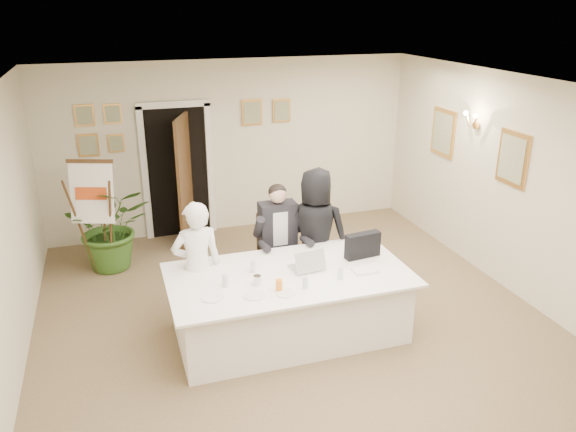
# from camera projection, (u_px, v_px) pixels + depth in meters

# --- Properties ---
(floor) EXTENTS (7.00, 7.00, 0.00)m
(floor) POSITION_uv_depth(u_px,v_px,m) (301.00, 333.00, 6.55)
(floor) COLOR brown
(floor) RESTS_ON ground
(ceiling) EXTENTS (6.00, 7.00, 0.02)m
(ceiling) POSITION_uv_depth(u_px,v_px,m) (304.00, 90.00, 5.55)
(ceiling) COLOR white
(ceiling) RESTS_ON wall_back
(wall_back) EXTENTS (6.00, 0.10, 2.80)m
(wall_back) POSITION_uv_depth(u_px,v_px,m) (232.00, 147.00, 9.16)
(wall_back) COLOR beige
(wall_back) RESTS_ON floor
(wall_right) EXTENTS (0.10, 7.00, 2.80)m
(wall_right) POSITION_uv_depth(u_px,v_px,m) (532.00, 194.00, 6.92)
(wall_right) COLOR beige
(wall_right) RESTS_ON floor
(doorway) EXTENTS (1.14, 0.86, 2.20)m
(doorway) POSITION_uv_depth(u_px,v_px,m) (180.00, 176.00, 8.88)
(doorway) COLOR black
(doorway) RESTS_ON floor
(pictures_back_wall) EXTENTS (3.40, 0.06, 0.80)m
(pictures_back_wall) POSITION_uv_depth(u_px,v_px,m) (181.00, 123.00, 8.74)
(pictures_back_wall) COLOR gold
(pictures_back_wall) RESTS_ON wall_back
(pictures_right_wall) EXTENTS (0.06, 2.20, 0.80)m
(pictures_right_wall) POSITION_uv_depth(u_px,v_px,m) (474.00, 145.00, 7.85)
(pictures_right_wall) COLOR gold
(pictures_right_wall) RESTS_ON wall_right
(wall_sconce) EXTENTS (0.20, 0.30, 0.24)m
(wall_sconce) POSITION_uv_depth(u_px,v_px,m) (473.00, 120.00, 7.70)
(wall_sconce) COLOR gold
(wall_sconce) RESTS_ON wall_right
(conference_table) EXTENTS (2.70, 1.44, 0.78)m
(conference_table) POSITION_uv_depth(u_px,v_px,m) (289.00, 303.00, 6.41)
(conference_table) COLOR white
(conference_table) RESTS_ON floor
(seated_man) EXTENTS (0.79, 0.82, 1.50)m
(seated_man) POSITION_uv_depth(u_px,v_px,m) (279.00, 239.00, 7.25)
(seated_man) COLOR black
(seated_man) RESTS_ON floor
(flip_chart) EXTENTS (0.60, 0.45, 1.66)m
(flip_chart) POSITION_uv_depth(u_px,v_px,m) (98.00, 224.00, 7.67)
(flip_chart) COLOR #362311
(flip_chart) RESTS_ON floor
(standing_man) EXTENTS (0.59, 0.40, 1.58)m
(standing_man) POSITION_uv_depth(u_px,v_px,m) (198.00, 267.00, 6.40)
(standing_man) COLOR white
(standing_man) RESTS_ON floor
(standing_woman) EXTENTS (0.99, 0.87, 1.70)m
(standing_woman) POSITION_uv_depth(u_px,v_px,m) (316.00, 233.00, 7.19)
(standing_woman) COLOR black
(standing_woman) RESTS_ON floor
(potted_palm) EXTENTS (1.18, 1.04, 1.26)m
(potted_palm) POSITION_uv_depth(u_px,v_px,m) (111.00, 227.00, 7.97)
(potted_palm) COLOR #315B1E
(potted_palm) RESTS_ON floor
(laptop) EXTENTS (0.41, 0.42, 0.28)m
(laptop) POSITION_uv_depth(u_px,v_px,m) (307.00, 257.00, 6.36)
(laptop) COLOR #B7BABC
(laptop) RESTS_ON conference_table
(laptop_bag) EXTENTS (0.44, 0.17, 0.30)m
(laptop_bag) POSITION_uv_depth(u_px,v_px,m) (363.00, 245.00, 6.63)
(laptop_bag) COLOR black
(laptop_bag) RESTS_ON conference_table
(paper_stack) EXTENTS (0.29, 0.21, 0.03)m
(paper_stack) POSITION_uv_depth(u_px,v_px,m) (365.00, 270.00, 6.33)
(paper_stack) COLOR white
(paper_stack) RESTS_ON conference_table
(plate_left) EXTENTS (0.30, 0.30, 0.01)m
(plate_left) POSITION_uv_depth(u_px,v_px,m) (213.00, 298.00, 5.75)
(plate_left) COLOR white
(plate_left) RESTS_ON conference_table
(plate_mid) EXTENTS (0.26, 0.26, 0.01)m
(plate_mid) POSITION_uv_depth(u_px,v_px,m) (254.00, 296.00, 5.79)
(plate_mid) COLOR white
(plate_mid) RESTS_ON conference_table
(plate_near) EXTENTS (0.22, 0.22, 0.01)m
(plate_near) POSITION_uv_depth(u_px,v_px,m) (286.00, 293.00, 5.83)
(plate_near) COLOR white
(plate_near) RESTS_ON conference_table
(glass_a) EXTENTS (0.07, 0.07, 0.14)m
(glass_a) POSITION_uv_depth(u_px,v_px,m) (225.00, 281.00, 5.97)
(glass_a) COLOR silver
(glass_a) RESTS_ON conference_table
(glass_b) EXTENTS (0.07, 0.07, 0.14)m
(glass_b) POSITION_uv_depth(u_px,v_px,m) (305.00, 283.00, 5.92)
(glass_b) COLOR silver
(glass_b) RESTS_ON conference_table
(glass_c) EXTENTS (0.07, 0.07, 0.14)m
(glass_c) POSITION_uv_depth(u_px,v_px,m) (340.00, 273.00, 6.13)
(glass_c) COLOR silver
(glass_c) RESTS_ON conference_table
(glass_d) EXTENTS (0.08, 0.08, 0.14)m
(glass_d) POSITION_uv_depth(u_px,v_px,m) (253.00, 266.00, 6.28)
(glass_d) COLOR silver
(glass_d) RESTS_ON conference_table
(oj_glass) EXTENTS (0.08, 0.08, 0.13)m
(oj_glass) POSITION_uv_depth(u_px,v_px,m) (279.00, 285.00, 5.87)
(oj_glass) COLOR orange
(oj_glass) RESTS_ON conference_table
(steel_jug) EXTENTS (0.09, 0.09, 0.11)m
(steel_jug) POSITION_uv_depth(u_px,v_px,m) (257.00, 280.00, 6.00)
(steel_jug) COLOR silver
(steel_jug) RESTS_ON conference_table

